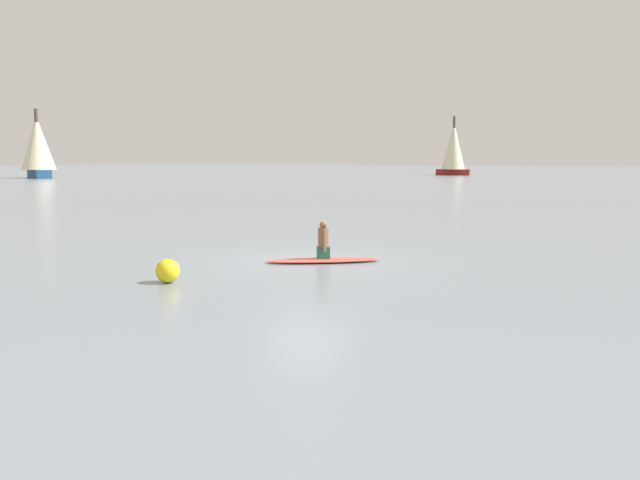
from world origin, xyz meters
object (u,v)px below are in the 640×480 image
object	(u,v)px
surfboard	(323,260)
buoy_marker	(168,271)
sailboat_distant	(454,148)
sailboat_far_right	(38,146)
person_paddler	(323,241)

from	to	relation	value
surfboard	buoy_marker	size ratio (longest dim) A/B	5.71
sailboat_distant	surfboard	bearing A→B (deg)	96.00
sailboat_distant	sailboat_far_right	bearing A→B (deg)	33.37
person_paddler	sailboat_distant	distance (m)	88.64
person_paddler	sailboat_far_right	xyz separation A→B (m)	(-39.36, -70.99, 3.79)
person_paddler	buoy_marker	bearing A→B (deg)	32.14
person_paddler	buoy_marker	xyz separation A→B (m)	(4.33, -1.39, -0.30)
buoy_marker	sailboat_distant	bearing A→B (deg)	-162.42
sailboat_distant	buoy_marker	distance (m)	92.32
person_paddler	sailboat_distant	world-z (taller)	sailboat_distant
sailboat_far_right	sailboat_distant	bearing A→B (deg)	69.26
surfboard	person_paddler	world-z (taller)	person_paddler
person_paddler	sailboat_far_right	size ratio (longest dim) A/B	0.11
sailboat_distant	person_paddler	bearing A→B (deg)	96.00
person_paddler	surfboard	bearing A→B (deg)	-41.89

